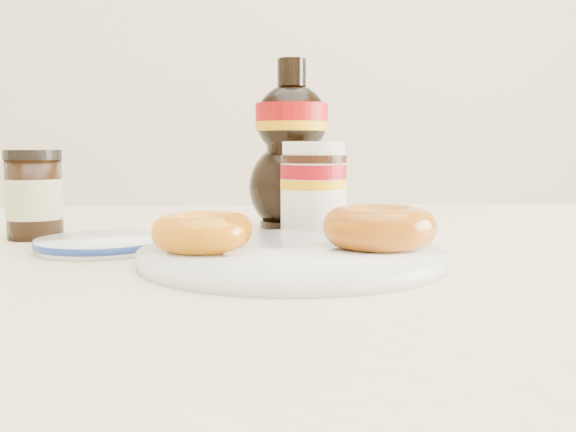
{
  "coord_description": "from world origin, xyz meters",
  "views": [
    {
      "loc": [
        -0.08,
        -0.54,
        0.85
      ],
      "look_at": [
        -0.04,
        0.04,
        0.79
      ],
      "focal_mm": 40.0,
      "sensor_mm": 36.0,
      "label": 1
    }
  ],
  "objects": [
    {
      "name": "donut_bitten",
      "position": [
        -0.12,
        -0.01,
        0.78
      ],
      "size": [
        0.11,
        0.11,
        0.03
      ],
      "primitive_type": "torus",
      "rotation": [
        0.0,
        0.0,
        0.39
      ],
      "color": "#C6750B",
      "rests_on": "plate"
    },
    {
      "name": "plate",
      "position": [
        -0.04,
        -0.01,
        0.76
      ],
      "size": [
        0.26,
        0.26,
        0.01
      ],
      "color": "white",
      "rests_on": "dining_table"
    },
    {
      "name": "blue_rim_saucer",
      "position": [
        -0.22,
        0.07,
        0.76
      ],
      "size": [
        0.12,
        0.12,
        0.01
      ],
      "color": "white",
      "rests_on": "dining_table"
    },
    {
      "name": "dining_table",
      "position": [
        0.0,
        0.1,
        0.67
      ],
      "size": [
        1.4,
        0.9,
        0.75
      ],
      "color": "#F7EABC",
      "rests_on": "ground"
    },
    {
      "name": "dark_jar",
      "position": [
        -0.31,
        0.16,
        0.8
      ],
      "size": [
        0.06,
        0.06,
        0.1
      ],
      "rotation": [
        0.0,
        0.0,
        0.27
      ],
      "color": "black",
      "rests_on": "dining_table"
    },
    {
      "name": "donut_whole",
      "position": [
        0.03,
        -0.01,
        0.78
      ],
      "size": [
        0.12,
        0.12,
        0.03
      ],
      "primitive_type": "torus",
      "rotation": [
        0.0,
        0.0,
        -0.23
      ],
      "color": "#9E550A",
      "rests_on": "plate"
    },
    {
      "name": "syrup_bottle",
      "position": [
        -0.02,
        0.24,
        0.85
      ],
      "size": [
        0.11,
        0.1,
        0.2
      ],
      "primitive_type": null,
      "rotation": [
        0.0,
        0.0,
        0.07
      ],
      "color": "black",
      "rests_on": "dining_table"
    },
    {
      "name": "nutella_jar",
      "position": [
        -0.01,
        0.16,
        0.81
      ],
      "size": [
        0.07,
        0.07,
        0.1
      ],
      "rotation": [
        0.0,
        0.0,
        -0.42
      ],
      "color": "white",
      "rests_on": "dining_table"
    }
  ]
}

